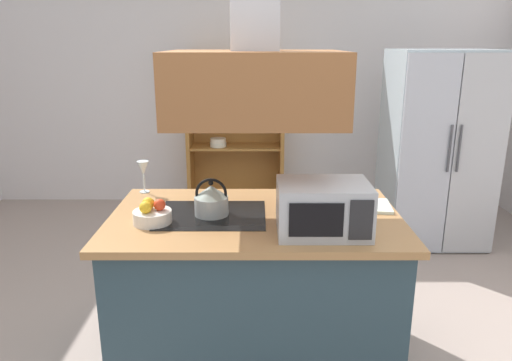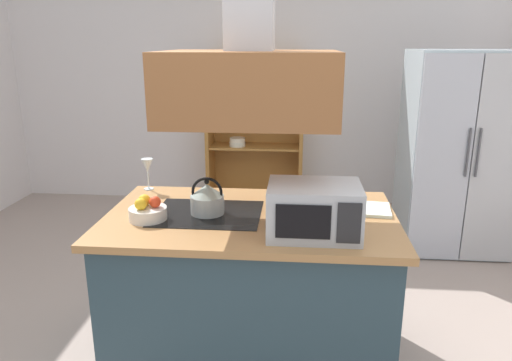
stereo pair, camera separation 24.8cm
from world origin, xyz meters
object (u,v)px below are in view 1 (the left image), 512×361
refrigerator (438,149)px  kettle (212,200)px  microwave (324,208)px  wine_glass_on_counter (144,169)px  fruit_bowl (153,214)px  cutting_board (362,206)px  dish_cabinet (236,140)px

refrigerator → kettle: size_ratio=8.36×
microwave → wine_glass_on_counter: (-1.06, 0.67, 0.02)m
refrigerator → fruit_bowl: (-2.22, -1.91, 0.07)m
kettle → refrigerator: bearing=43.1°
refrigerator → wine_glass_on_counter: 2.75m
fruit_bowl → wine_glass_on_counter: bearing=106.8°
cutting_board → microwave: bearing=-125.9°
refrigerator → kettle: bearing=-136.9°
refrigerator → cutting_board: (-1.04, -1.65, 0.02)m
dish_cabinet → fruit_bowl: 2.95m
microwave → wine_glass_on_counter: size_ratio=2.23×
refrigerator → fruit_bowl: bearing=-139.3°
refrigerator → wine_glass_on_counter: bearing=-150.2°
dish_cabinet → fruit_bowl: (-0.32, -2.92, 0.19)m
dish_cabinet → fruit_bowl: dish_cabinet is taller
refrigerator → wine_glass_on_counter: size_ratio=8.58×
fruit_bowl → microwave: bearing=-8.0°
cutting_board → wine_glass_on_counter: (-1.34, 0.29, 0.14)m
kettle → cutting_board: (0.87, 0.14, -0.08)m
refrigerator → cutting_board: 1.95m
dish_cabinet → refrigerator: bearing=-28.2°
kettle → fruit_bowl: bearing=-158.4°
dish_cabinet → microwave: size_ratio=3.77×
kettle → microwave: microwave is taller
refrigerator → wine_glass_on_counter: refrigerator is taller
kettle → fruit_bowl: size_ratio=1.03×
refrigerator → microwave: (-1.32, -2.03, 0.15)m
wine_glass_on_counter → microwave: bearing=-32.4°
refrigerator → fruit_bowl: 2.93m
cutting_board → fruit_bowl: 1.20m
refrigerator → dish_cabinet: 2.15m
dish_cabinet → kettle: size_ratio=8.19×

